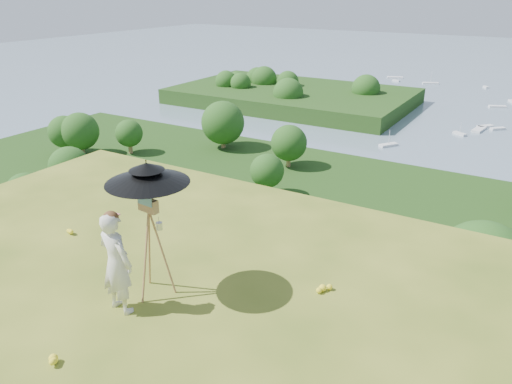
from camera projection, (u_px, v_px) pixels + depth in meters
The scene contains 10 objects.
shoreline_tier at pixel (485, 262), 79.02m from camera, with size 170.00×28.00×8.00m, color slate.
peninsula at pixel (293, 89), 175.34m from camera, with size 90.00×60.00×12.00m, color #183A0F, non-canonical shape.
slope_trees at pixel (456, 253), 39.25m from camera, with size 110.00×50.00×6.00m, color #295018, non-canonical shape.
harbor_town at pixel (492, 225), 76.53m from camera, with size 110.00×22.00×5.00m, color beige, non-canonical shape.
moored_boats at pixel (484, 121), 152.28m from camera, with size 140.00×140.00×0.70m, color silver, non-canonical shape.
wildflowers at pixel (87, 384), 5.92m from camera, with size 10.00×10.50×0.12m, color yellow, non-canonical shape.
painter at pixel (116, 263), 7.11m from camera, with size 0.57×0.38×1.58m, color silver.
field_easel at pixel (152, 243), 7.48m from camera, with size 0.66×0.66×1.73m, color #A36A44, non-canonical shape.
sun_umbrella at pixel (148, 185), 7.14m from camera, with size 1.22×1.22×0.75m, color black, non-canonical shape.
painter_cap at pixel (110, 215), 6.82m from camera, with size 0.21×0.26×0.10m, color #D17378, non-canonical shape.
Camera 1 is at (4.09, -2.66, 4.44)m, focal length 35.00 mm.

